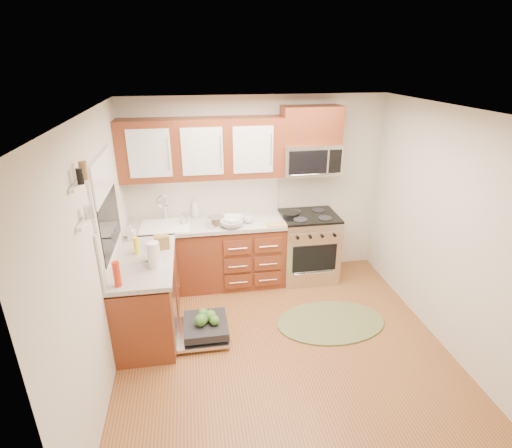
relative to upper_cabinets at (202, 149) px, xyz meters
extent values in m
plane|color=brown|center=(0.73, -1.57, -1.88)|extent=(3.50, 3.50, 0.00)
plane|color=white|center=(0.73, -1.57, 0.62)|extent=(3.50, 3.50, 0.00)
cube|color=beige|center=(0.73, 0.18, -0.62)|extent=(3.50, 0.04, 2.50)
cube|color=beige|center=(0.73, -3.33, -0.62)|extent=(3.50, 0.04, 2.50)
cube|color=beige|center=(-1.02, -1.57, -0.62)|extent=(0.04, 3.50, 2.50)
cube|color=beige|center=(2.48, -1.57, -0.62)|extent=(0.04, 3.50, 2.50)
cube|color=#592214|center=(0.00, -0.12, -1.45)|extent=(2.05, 0.60, 0.85)
cube|color=#592214|center=(-0.72, -1.05, -1.45)|extent=(0.60, 1.25, 0.85)
cube|color=#B2AEA3|center=(0.00, -0.14, -0.97)|extent=(2.07, 0.64, 0.05)
cube|color=#B2AEA3|center=(-0.71, -1.05, -0.97)|extent=(0.64, 1.27, 0.05)
cube|color=beige|center=(0.00, 0.16, -0.67)|extent=(2.05, 0.02, 0.57)
cube|color=beige|center=(-1.01, -1.05, -0.67)|extent=(0.02, 1.25, 0.57)
cube|color=#592214|center=(1.41, 0.00, 0.26)|extent=(0.76, 0.35, 0.47)
cube|color=white|center=(-0.98, -1.07, 0.00)|extent=(0.02, 0.96, 0.40)
cube|color=white|center=(-0.99, -1.92, 0.17)|extent=(0.04, 0.40, 0.03)
cube|color=white|center=(-0.99, -1.92, -0.12)|extent=(0.04, 0.40, 0.03)
cylinder|color=black|center=(1.14, -0.12, -0.90)|extent=(0.30, 0.30, 0.04)
cylinder|color=silver|center=(0.12, -0.28, -0.89)|extent=(0.25, 0.25, 0.13)
cube|color=tan|center=(0.91, -0.35, -0.94)|extent=(0.27, 0.19, 0.02)
cylinder|color=silver|center=(-0.27, -0.12, -0.88)|extent=(0.10, 0.10, 0.14)
cylinder|color=white|center=(-0.58, -1.25, -0.81)|extent=(0.13, 0.13, 0.28)
cylinder|color=yellow|center=(-0.79, -0.91, -0.85)|extent=(0.07, 0.07, 0.19)
cylinder|color=#B82B0F|center=(-0.90, -1.57, -0.82)|extent=(0.08, 0.08, 0.26)
cube|color=brown|center=(-0.52, -0.82, -0.87)|extent=(0.18, 0.14, 0.16)
cube|color=blue|center=(-0.60, -1.10, -0.86)|extent=(0.12, 0.09, 0.18)
imported|color=#999999|center=(0.35, -0.15, -0.92)|extent=(0.36, 0.36, 0.07)
imported|color=#999999|center=(0.32, -0.32, -0.90)|extent=(0.33, 0.33, 0.09)
imported|color=#999999|center=(0.55, -0.22, -0.90)|extent=(0.14, 0.14, 0.10)
imported|color=#999999|center=(-0.13, 0.10, -0.82)|extent=(0.13, 0.13, 0.27)
imported|color=#999999|center=(-0.90, -0.52, -0.86)|extent=(0.09, 0.09, 0.18)
imported|color=#999999|center=(-0.52, -0.77, -0.87)|extent=(0.13, 0.13, 0.16)
camera|label=1|loc=(-0.13, -5.01, 1.06)|focal=28.00mm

